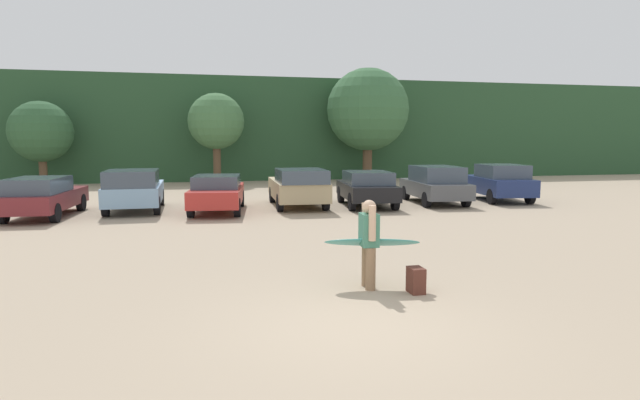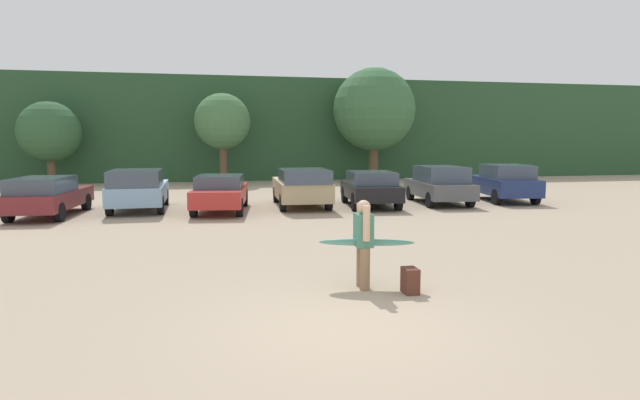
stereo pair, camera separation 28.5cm
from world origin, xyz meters
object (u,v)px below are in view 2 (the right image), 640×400
at_px(parked_car_red, 221,192).
at_px(backpack_dropped, 410,281).
at_px(parked_car_tan, 302,186).
at_px(surfboard_teal, 367,243).
at_px(parked_car_sky_blue, 138,189).
at_px(person_adult, 363,239).
at_px(parked_car_navy, 505,182).
at_px(parked_car_black, 370,187).
at_px(parked_car_dark_gray, 439,184).
at_px(parked_car_maroon, 48,195).

xyz_separation_m(parked_car_red, backpack_dropped, (2.97, -11.39, -0.51)).
bearing_deg(backpack_dropped, parked_car_tan, 88.99).
bearing_deg(surfboard_teal, parked_car_sky_blue, -50.86).
bearing_deg(backpack_dropped, parked_car_sky_blue, 116.14).
height_order(person_adult, surfboard_teal, person_adult).
xyz_separation_m(parked_car_sky_blue, parked_car_navy, (15.19, -0.03, 0.00)).
bearing_deg(parked_car_black, person_adult, 168.51).
height_order(surfboard_teal, backpack_dropped, surfboard_teal).
height_order(parked_car_red, backpack_dropped, parked_car_red).
relative_size(parked_car_dark_gray, person_adult, 2.75).
xyz_separation_m(parked_car_navy, person_adult, (-9.91, -11.70, 0.07)).
relative_size(parked_car_maroon, parked_car_sky_blue, 1.05).
bearing_deg(parked_car_navy, parked_car_red, 102.66).
bearing_deg(parked_car_black, surfboard_teal, 168.79).
relative_size(parked_car_maroon, surfboard_teal, 2.52).
xyz_separation_m(parked_car_sky_blue, surfboard_teal, (5.37, -11.64, -0.02)).
xyz_separation_m(parked_car_sky_blue, backpack_dropped, (5.99, -12.21, -0.61)).
height_order(parked_car_maroon, parked_car_sky_blue, parked_car_sky_blue).
distance_m(parked_car_black, surfboard_teal, 11.66).
bearing_deg(parked_car_tan, parked_car_dark_gray, -88.52).
distance_m(parked_car_tan, parked_car_navy, 8.99).
bearing_deg(person_adult, surfboard_teal, -132.83).
bearing_deg(surfboard_teal, parked_car_tan, -79.79).
relative_size(parked_car_sky_blue, parked_car_tan, 0.94).
bearing_deg(surfboard_teal, parked_car_black, -93.42).
relative_size(parked_car_black, surfboard_teal, 2.41).
bearing_deg(parked_car_sky_blue, parked_car_tan, -92.21).
height_order(parked_car_navy, backpack_dropped, parked_car_navy).
distance_m(parked_car_maroon, surfboard_teal, 13.54).
xyz_separation_m(parked_car_maroon, parked_car_black, (11.83, 0.38, 0.02)).
xyz_separation_m(parked_car_maroon, parked_car_tan, (9.10, 0.78, 0.08)).
distance_m(parked_car_black, backpack_dropped, 12.06).
relative_size(parked_car_navy, surfboard_teal, 2.34).
relative_size(parked_car_sky_blue, person_adult, 2.70).
distance_m(parked_car_maroon, backpack_dropped, 14.38).
height_order(parked_car_navy, person_adult, parked_car_navy).
xyz_separation_m(parked_car_maroon, parked_car_red, (5.91, 0.09, -0.02)).
relative_size(parked_car_tan, parked_car_navy, 1.10).
distance_m(parked_car_navy, surfboard_teal, 15.21).
height_order(person_adult, backpack_dropped, person_adult).
relative_size(parked_car_maroon, parked_car_red, 1.00).
xyz_separation_m(parked_car_tan, parked_car_navy, (8.99, 0.11, 0.01)).
bearing_deg(parked_car_maroon, parked_car_tan, -81.05).
height_order(parked_car_dark_gray, parked_car_navy, parked_car_navy).
bearing_deg(parked_car_red, parked_car_sky_blue, 81.96).
distance_m(parked_car_red, parked_car_navy, 12.20).
relative_size(person_adult, surfboard_teal, 0.89).
bearing_deg(parked_car_sky_blue, parked_car_dark_gray, -92.06).
height_order(parked_car_tan, surfboard_teal, parked_car_tan).
height_order(parked_car_red, parked_car_navy, parked_car_navy).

